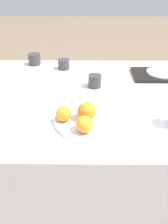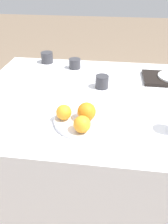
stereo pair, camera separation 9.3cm
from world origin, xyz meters
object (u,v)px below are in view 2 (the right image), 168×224
orange_0 (87,112)px  orange_1 (82,124)px  fruit_platter (84,120)px  cup_0 (47,57)px  cup_1 (75,64)px  orange_2 (64,112)px  cup_2 (102,82)px

orange_0 → orange_1: 0.08m
fruit_platter → cup_0: bearing=117.6°
orange_0 → orange_1: size_ratio=1.15×
orange_1 → cup_1: orange_1 is taller
orange_1 → cup_1: 0.68m
fruit_platter → orange_2: bearing=-175.2°
orange_1 → orange_2: 0.12m
orange_0 → orange_2: bearing=-175.1°
cup_1 → cup_2: size_ratio=1.04×
cup_1 → orange_0: bearing=-75.8°
fruit_platter → cup_0: cup_0 is taller
fruit_platter → orange_1: size_ratio=3.78×
fruit_platter → cup_1: 0.60m
orange_0 → orange_1: bearing=-95.6°
fruit_platter → cup_2: bearing=80.2°
cup_0 → orange_1: bearing=-65.0°
orange_2 → cup_2: bearing=67.0°
fruit_platter → orange_1: bearing=-88.1°
orange_2 → cup_1: size_ratio=0.88×
fruit_platter → cup_1: bearing=103.2°
orange_0 → orange_1: orange_0 is taller
orange_1 → cup_0: size_ratio=0.86×
fruit_platter → cup_0: 0.74m
orange_0 → orange_2: 0.10m
orange_2 → cup_1: (-0.05, 0.59, -0.01)m
orange_2 → cup_1: orange_2 is taller
cup_0 → cup_1: cup_0 is taller
orange_0 → orange_1: (-0.01, -0.08, -0.01)m
cup_1 → fruit_platter: bearing=-76.8°
fruit_platter → orange_2: orange_2 is taller
cup_0 → fruit_platter: bearing=-62.4°
orange_0 → cup_0: size_ratio=0.99×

